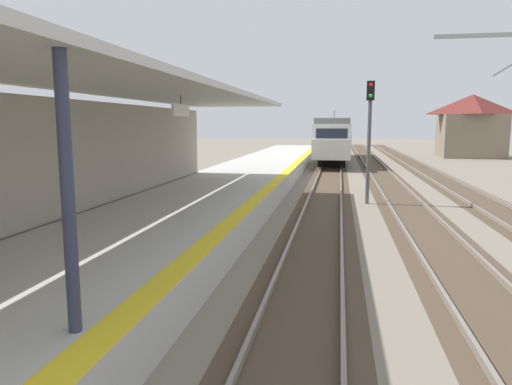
{
  "coord_description": "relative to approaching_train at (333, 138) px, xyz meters",
  "views": [
    {
      "loc": [
        2.49,
        -0.41,
        3.42
      ],
      "look_at": [
        0.91,
        8.48,
        2.1
      ],
      "focal_mm": 32.99,
      "sensor_mm": 36.0,
      "label": 1
    }
  ],
  "objects": [
    {
      "name": "track_pair_middle",
      "position": [
        3.4,
        -23.69,
        -2.13
      ],
      "size": [
        2.34,
        120.0,
        0.16
      ],
      "color": "#4C3D2D",
      "rests_on": "ground"
    },
    {
      "name": "distant_trackside_house",
      "position": [
        13.85,
        7.65,
        1.16
      ],
      "size": [
        6.6,
        5.28,
        6.4
      ],
      "color": "#7F705B",
      "rests_on": "ground"
    },
    {
      "name": "rail_signal_post",
      "position": [
        1.81,
        -23.51,
        1.02
      ],
      "size": [
        0.32,
        0.34,
        5.2
      ],
      "color": "#4C4C4C",
      "rests_on": "ground"
    },
    {
      "name": "station_platform",
      "position": [
        -4.4,
        -27.69,
        -1.73
      ],
      "size": [
        5.0,
        80.0,
        0.91
      ],
      "color": "#B7B5AD",
      "rests_on": "ground"
    },
    {
      "name": "station_building_with_canopy",
      "position": [
        -6.2,
        -32.51,
        0.48
      ],
      "size": [
        4.85,
        24.0,
        4.43
      ],
      "color": "#4C4C4C",
      "rests_on": "ground"
    },
    {
      "name": "track_pair_nearest_platform",
      "position": [
        -0.0,
        -23.69,
        -2.13
      ],
      "size": [
        2.34,
        120.0,
        0.16
      ],
      "color": "#4C3D2D",
      "rests_on": "ground"
    },
    {
      "name": "track_pair_far_side",
      "position": [
        6.8,
        -23.69,
        -2.13
      ],
      "size": [
        2.34,
        120.0,
        0.16
      ],
      "color": "#4C3D2D",
      "rests_on": "ground"
    },
    {
      "name": "approaching_train",
      "position": [
        0.0,
        0.0,
        0.0
      ],
      "size": [
        2.93,
        19.6,
        4.76
      ],
      "color": "silver",
      "rests_on": "ground"
    }
  ]
}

